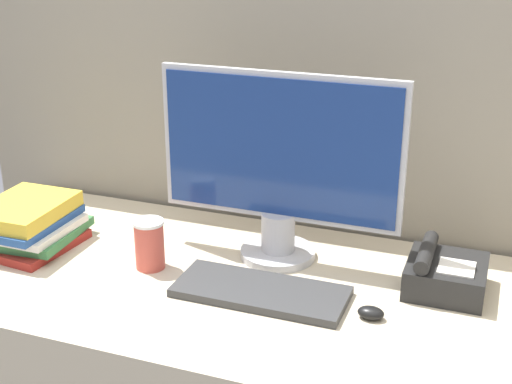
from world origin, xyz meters
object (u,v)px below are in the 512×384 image
Objects in this scene: book_stack at (30,224)px; desk_telephone at (444,274)px; coffee_cup at (149,244)px; keyboard at (261,292)px; monitor at (279,169)px; mouse at (371,313)px.

book_stack is 1.50× the size of desk_telephone.
coffee_cup is at bearing -168.92° from desk_telephone.
monitor is at bearing 97.56° from keyboard.
monitor is at bearing 15.03° from book_stack.
monitor is 0.43m from mouse.
book_stack is (-0.64, -0.17, -0.18)m from monitor.
book_stack is at bearing -164.97° from monitor.
coffee_cup is 0.36m from book_stack.
mouse is 0.23m from desk_telephone.
mouse is 0.47× the size of coffee_cup.
mouse is at bearing -3.01° from book_stack.
monitor is at bearing 175.53° from desk_telephone.
monitor reaches higher than keyboard.
book_stack is 1.08m from desk_telephone.
coffee_cup is at bearing -148.66° from monitor.
book_stack is at bearing -172.60° from desk_telephone.
desk_telephone is at bearing 54.24° from mouse.
keyboard is 6.81× the size of mouse.
keyboard is 0.67m from book_stack.
mouse is 0.94m from book_stack.
desk_telephone is at bearing 11.08° from coffee_cup.
desk_telephone reaches higher than mouse.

